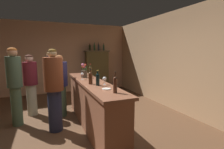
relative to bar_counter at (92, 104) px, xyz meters
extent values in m
plane|color=brown|center=(-0.21, -0.19, -0.50)|extent=(9.32, 9.32, 0.00)
cube|color=tan|center=(-0.21, 3.45, 0.86)|extent=(5.33, 0.12, 2.72)
cube|color=tan|center=(2.45, -0.19, 0.86)|extent=(0.12, 7.29, 2.72)
cube|color=brown|center=(0.00, 0.00, -0.03)|extent=(0.46, 2.81, 0.94)
cube|color=brown|center=(0.00, 0.00, 0.47)|extent=(0.52, 2.93, 0.05)
cube|color=#4D4222|center=(1.12, 3.18, 0.33)|extent=(0.92, 0.31, 1.66)
cube|color=#493D28|center=(1.12, 3.18, 1.13)|extent=(1.00, 0.37, 0.06)
cylinder|color=black|center=(-0.02, -0.46, 0.59)|extent=(0.07, 0.07, 0.19)
sphere|color=black|center=(-0.02, -0.46, 0.69)|extent=(0.07, 0.07, 0.07)
cylinder|color=black|center=(-0.02, -0.46, 0.73)|extent=(0.03, 0.03, 0.08)
cylinder|color=gold|center=(-0.02, -0.46, 0.78)|extent=(0.03, 0.03, 0.02)
cylinder|color=#472615|center=(-0.10, -0.28, 0.59)|extent=(0.08, 0.08, 0.20)
sphere|color=#472615|center=(-0.10, -0.28, 0.69)|extent=(0.08, 0.08, 0.08)
cylinder|color=#472615|center=(-0.10, -0.28, 0.73)|extent=(0.03, 0.03, 0.08)
cylinder|color=black|center=(-0.10, -0.28, 0.78)|extent=(0.03, 0.03, 0.02)
cylinder|color=#2B4926|center=(0.09, 0.91, 0.60)|extent=(0.07, 0.07, 0.22)
sphere|color=#2B4926|center=(0.09, 0.91, 0.71)|extent=(0.07, 0.07, 0.07)
cylinder|color=#2B4926|center=(0.09, 0.91, 0.75)|extent=(0.03, 0.03, 0.08)
cylinder|color=red|center=(0.09, 0.91, 0.80)|extent=(0.03, 0.03, 0.02)
cylinder|color=#492C1E|center=(0.06, -1.09, 0.60)|extent=(0.06, 0.06, 0.22)
sphere|color=#492C1E|center=(0.06, -1.09, 0.71)|extent=(0.06, 0.06, 0.06)
cylinder|color=#492C1E|center=(0.06, -1.09, 0.76)|extent=(0.02, 0.02, 0.09)
cylinder|color=black|center=(0.06, -1.09, 0.81)|extent=(0.02, 0.02, 0.02)
cylinder|color=#44351A|center=(0.18, 0.75, 0.60)|extent=(0.07, 0.07, 0.21)
sphere|color=#44351A|center=(0.18, 0.75, 0.70)|extent=(0.07, 0.07, 0.07)
cylinder|color=#44351A|center=(0.18, 0.75, 0.75)|extent=(0.03, 0.03, 0.09)
cylinder|color=#AD2421|center=(0.18, 0.75, 0.80)|extent=(0.03, 0.03, 0.02)
cylinder|color=white|center=(0.13, -0.43, 0.50)|extent=(0.06, 0.06, 0.00)
cylinder|color=white|center=(0.13, -0.43, 0.53)|extent=(0.01, 0.01, 0.07)
ellipsoid|color=white|center=(0.13, -0.43, 0.61)|extent=(0.07, 0.07, 0.07)
cylinder|color=white|center=(-0.14, 0.28, 0.50)|extent=(0.06, 0.06, 0.00)
cylinder|color=white|center=(-0.14, 0.28, 0.54)|extent=(0.01, 0.01, 0.08)
ellipsoid|color=white|center=(-0.14, 0.28, 0.62)|extent=(0.06, 0.06, 0.07)
ellipsoid|color=maroon|center=(-0.14, 0.28, 0.60)|extent=(0.05, 0.05, 0.03)
cylinder|color=#42372C|center=(-0.03, 0.57, 0.58)|extent=(0.15, 0.15, 0.17)
cylinder|color=#38602D|center=(0.01, 0.57, 0.69)|extent=(0.01, 0.01, 0.20)
sphere|color=red|center=(0.01, 0.57, 0.80)|extent=(0.04, 0.04, 0.04)
cylinder|color=#38602D|center=(-0.01, 0.62, 0.67)|extent=(0.01, 0.01, 0.15)
sphere|color=#C8527F|center=(-0.01, 0.62, 0.74)|extent=(0.06, 0.06, 0.06)
cylinder|color=#38602D|center=(-0.06, 0.59, 0.67)|extent=(0.01, 0.01, 0.16)
sphere|color=orange|center=(-0.06, 0.59, 0.75)|extent=(0.05, 0.05, 0.05)
cylinder|color=#38602D|center=(-0.06, 0.54, 0.70)|extent=(0.01, 0.01, 0.21)
sphere|color=#BD567A|center=(-0.06, 0.54, 0.80)|extent=(0.08, 0.08, 0.08)
cylinder|color=#38602D|center=(-0.03, 0.54, 0.70)|extent=(0.01, 0.01, 0.20)
sphere|color=orange|center=(-0.03, 0.54, 0.80)|extent=(0.05, 0.05, 0.05)
cylinder|color=white|center=(0.03, -0.81, 0.50)|extent=(0.15, 0.15, 0.01)
cylinder|color=black|center=(0.83, 3.18, 1.25)|extent=(0.08, 0.08, 0.19)
sphere|color=black|center=(0.83, 3.18, 1.35)|extent=(0.08, 0.08, 0.08)
cylinder|color=black|center=(0.83, 3.18, 1.38)|extent=(0.03, 0.03, 0.07)
cylinder|color=#AC1726|center=(0.83, 3.18, 1.43)|extent=(0.03, 0.03, 0.02)
cylinder|color=#28502E|center=(1.03, 3.18, 1.26)|extent=(0.07, 0.07, 0.20)
sphere|color=#28502E|center=(1.03, 3.18, 1.36)|extent=(0.07, 0.07, 0.07)
cylinder|color=#28502E|center=(1.03, 3.18, 1.41)|extent=(0.03, 0.03, 0.09)
cylinder|color=black|center=(1.03, 3.18, 1.46)|extent=(0.03, 0.03, 0.02)
cylinder|color=#252B34|center=(1.20, 3.18, 1.27)|extent=(0.07, 0.07, 0.23)
sphere|color=#252B34|center=(1.20, 3.18, 1.39)|extent=(0.07, 0.07, 0.07)
cylinder|color=#252B34|center=(1.20, 3.18, 1.43)|extent=(0.02, 0.02, 0.07)
cylinder|color=black|center=(1.20, 3.18, 1.47)|extent=(0.02, 0.02, 0.02)
cylinder|color=#2D4A33|center=(1.42, 3.18, 1.26)|extent=(0.07, 0.07, 0.20)
sphere|color=#2D4A33|center=(1.42, 3.18, 1.36)|extent=(0.07, 0.07, 0.07)
cylinder|color=#2D4A33|center=(1.42, 3.18, 1.40)|extent=(0.03, 0.03, 0.08)
cylinder|color=#A81C2A|center=(1.42, 3.18, 1.45)|extent=(0.03, 0.03, 0.02)
cylinder|color=#426949|center=(-0.74, 1.42, -0.09)|extent=(0.24, 0.24, 0.83)
cylinder|color=#292450|center=(-0.74, 1.42, 0.63)|extent=(0.34, 0.34, 0.60)
sphere|color=tan|center=(-0.74, 1.42, 1.02)|extent=(0.20, 0.20, 0.20)
ellipsoid|color=#543D15|center=(-0.74, 1.42, 1.07)|extent=(0.19, 0.19, 0.11)
cylinder|color=#252C4A|center=(-0.76, 0.08, -0.07)|extent=(0.27, 0.27, 0.85)
cylinder|color=brown|center=(-0.76, 0.08, 0.68)|extent=(0.38, 0.38, 0.66)
sphere|color=tan|center=(-0.76, 0.08, 1.09)|extent=(0.17, 0.17, 0.17)
ellipsoid|color=#573C13|center=(-0.76, 0.08, 1.13)|extent=(0.16, 0.16, 0.10)
cylinder|color=#B8AE95|center=(-1.25, 1.21, -0.11)|extent=(0.24, 0.24, 0.79)
cylinder|color=maroon|center=(-1.25, 1.21, 0.58)|extent=(0.33, 0.33, 0.57)
sphere|color=#D4A48E|center=(-1.25, 1.21, 0.95)|extent=(0.19, 0.19, 0.19)
ellipsoid|color=#4D2A1E|center=(-1.25, 1.21, 0.99)|extent=(0.18, 0.18, 0.11)
cylinder|color=#4D6B4C|center=(-1.52, 0.66, -0.07)|extent=(0.22, 0.22, 0.86)
cylinder|color=#455D45|center=(-1.52, 0.66, 0.69)|extent=(0.30, 0.30, 0.66)
sphere|color=tan|center=(-1.52, 0.66, 1.11)|extent=(0.20, 0.20, 0.20)
ellipsoid|color=#9E5320|center=(-1.52, 0.66, 1.15)|extent=(0.19, 0.19, 0.11)
cylinder|color=#4B6A4D|center=(-0.57, 0.85, -0.11)|extent=(0.26, 0.26, 0.78)
cylinder|color=navy|center=(-0.57, 0.85, 0.57)|extent=(0.37, 0.37, 0.59)
sphere|color=#DCA783|center=(-0.57, 0.85, 0.95)|extent=(0.18, 0.18, 0.18)
ellipsoid|color=#97532B|center=(-0.57, 0.85, 0.99)|extent=(0.17, 0.17, 0.10)
camera|label=1|loc=(-0.94, -3.37, 1.13)|focal=26.54mm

